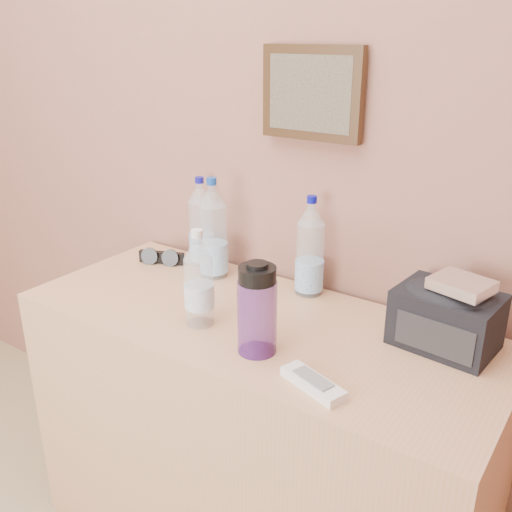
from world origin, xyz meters
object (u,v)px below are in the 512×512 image
(nalgene_bottle, at_px, (257,309))
(sunglasses, at_px, (162,257))
(dresser, at_px, (255,442))
(toiletry_bag, at_px, (447,316))
(pet_small, at_px, (199,284))
(pet_large_c, at_px, (310,251))
(ac_remote, at_px, (313,383))
(pet_large_b, at_px, (201,226))
(pet_large_a, at_px, (213,234))
(foil_packet, at_px, (462,285))

(nalgene_bottle, relative_size, sunglasses, 1.50)
(dresser, relative_size, toiletry_bag, 5.60)
(pet_small, height_order, toiletry_bag, pet_small)
(pet_large_c, relative_size, nalgene_bottle, 1.29)
(ac_remote, bearing_deg, nalgene_bottle, -178.94)
(pet_large_b, relative_size, pet_small, 1.12)
(pet_small, bearing_deg, sunglasses, 146.45)
(pet_large_b, height_order, toiletry_bag, pet_large_b)
(pet_large_c, relative_size, sunglasses, 1.93)
(pet_large_a, height_order, pet_large_b, pet_large_a)
(dresser, distance_m, toiletry_bag, 0.70)
(pet_large_a, relative_size, toiletry_bag, 1.34)
(ac_remote, bearing_deg, sunglasses, 174.42)
(dresser, relative_size, pet_large_c, 4.47)
(nalgene_bottle, bearing_deg, toiletry_bag, 38.28)
(dresser, bearing_deg, pet_large_a, 148.49)
(dresser, height_order, pet_large_a, pet_large_a)
(dresser, distance_m, pet_large_b, 0.70)
(sunglasses, distance_m, foil_packet, 0.99)
(sunglasses, bearing_deg, dresser, -39.41)
(toiletry_bag, relative_size, foil_packet, 1.85)
(ac_remote, bearing_deg, pet_small, -174.43)
(pet_large_a, relative_size, nalgene_bottle, 1.37)
(toiletry_bag, bearing_deg, ac_remote, -111.67)
(pet_small, distance_m, ac_remote, 0.42)
(pet_large_b, bearing_deg, pet_large_a, -31.85)
(pet_large_c, height_order, foil_packet, pet_large_c)
(pet_large_c, distance_m, nalgene_bottle, 0.37)
(toiletry_bag, bearing_deg, pet_large_c, 175.32)
(pet_small, bearing_deg, dresser, 44.84)
(pet_large_c, bearing_deg, nalgene_bottle, -79.98)
(pet_small, bearing_deg, pet_large_c, 66.92)
(dresser, xyz_separation_m, pet_small, (-0.10, -0.10, 0.53))
(ac_remote, relative_size, foil_packet, 1.26)
(toiletry_bag, bearing_deg, dresser, -156.48)
(pet_large_b, height_order, nalgene_bottle, pet_large_b)
(nalgene_bottle, height_order, toiletry_bag, nalgene_bottle)
(pet_large_b, distance_m, pet_large_c, 0.41)
(pet_large_c, height_order, nalgene_bottle, pet_large_c)
(sunglasses, xyz_separation_m, ac_remote, (0.77, -0.34, -0.01))
(pet_large_a, xyz_separation_m, pet_large_b, (-0.10, 0.06, -0.01))
(nalgene_bottle, relative_size, ac_remote, 1.42)
(nalgene_bottle, xyz_separation_m, toiletry_bag, (0.36, 0.29, -0.03))
(pet_large_b, distance_m, pet_small, 0.43)
(nalgene_bottle, height_order, sunglasses, nalgene_bottle)
(dresser, bearing_deg, foil_packet, 16.15)
(pet_large_b, xyz_separation_m, sunglasses, (-0.11, -0.08, -0.11))
(foil_packet, bearing_deg, pet_large_c, 169.31)
(dresser, height_order, pet_large_c, pet_large_c)
(dresser, bearing_deg, pet_large_c, 80.73)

